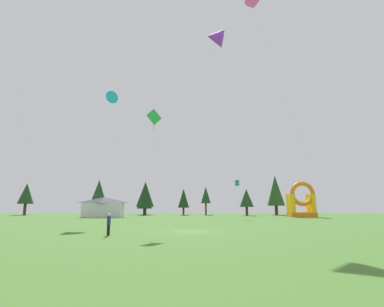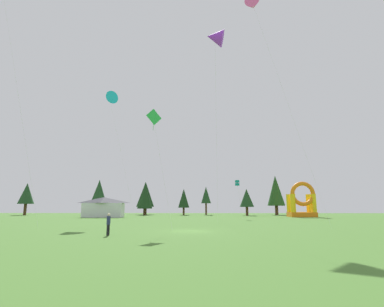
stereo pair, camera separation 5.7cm
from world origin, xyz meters
name	(u,v)px [view 1 (the left image)]	position (x,y,z in m)	size (l,w,h in m)	color
ground_plane	(190,231)	(0.00, 0.00, 0.00)	(120.00, 120.00, 0.00)	#47752D
kite_pink_delta	(253,4)	(7.76, 4.99, 27.18)	(7.75, 3.18, 28.10)	#EA599E
kite_purple_delta	(215,37)	(3.02, 5.66, 23.10)	(2.52, 10.27, 24.38)	purple
kite_cyan_delta	(110,99)	(-13.37, 16.53, 19.25)	(5.45, 4.87, 20.29)	#19B7CC
kite_teal_box	(237,183)	(7.82, 24.23, 6.24)	(1.00, 1.66, 6.73)	#0C7F7A
kite_green_diamond	(153,119)	(-3.94, 1.91, 11.41)	(2.85, 1.10, 12.11)	green
person_midfield	(109,222)	(-6.36, -4.01, 1.03)	(0.40, 0.40, 1.74)	black
inflatable_blue_arch	(302,203)	(21.85, 32.26, 2.68)	(5.11, 3.63, 7.04)	orange
festival_tent	(103,207)	(-17.81, 30.04, 1.95)	(7.63, 3.03, 3.90)	silver
tree_row_0	(26,194)	(-40.72, 42.39, 5.07)	(3.64, 3.64, 7.62)	#4C331E
tree_row_1	(99,192)	(-22.26, 40.04, 5.29)	(3.73, 3.73, 8.19)	#4C331E
tree_row_2	(145,194)	(-12.33, 45.39, 5.01)	(4.41, 4.41, 8.16)	#4C331E
tree_row_3	(145,196)	(-12.11, 43.64, 4.46)	(3.67, 3.67, 7.46)	#4C331E
tree_row_4	(184,198)	(-2.63, 43.32, 3.98)	(2.68, 2.68, 6.29)	#4C331E
tree_row_5	(206,195)	(2.81, 44.41, 4.75)	(2.38, 2.38, 6.86)	#4C331E
tree_row_6	(246,198)	(12.03, 40.03, 3.95)	(3.25, 3.25, 6.04)	#4C331E
tree_row_7	(275,191)	(19.72, 43.63, 5.79)	(4.15, 4.15, 9.47)	#4C331E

